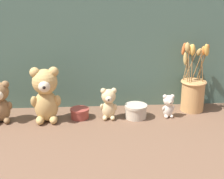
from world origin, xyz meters
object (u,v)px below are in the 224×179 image
teddy_bear_tiny (168,105)px  decorative_tin_short (80,113)px  teddy_bear_medium (0,101)px  flower_vase (193,90)px  teddy_bear_large (45,94)px  teddy_bear_small (109,103)px  decorative_tin_tall (136,111)px

teddy_bear_tiny → decorative_tin_short: size_ratio=1.26×
teddy_bear_medium → flower_vase: size_ratio=0.56×
teddy_bear_large → teddy_bear_tiny: 0.57m
teddy_bear_tiny → teddy_bear_large: bearing=-178.8°
teddy_bear_medium → teddy_bear_small: teddy_bear_medium is taller
teddy_bear_small → teddy_bear_tiny: bearing=0.4°
teddy_bear_medium → teddy_bear_tiny: teddy_bear_medium is taller
teddy_bear_small → decorative_tin_tall: bearing=3.0°
teddy_bear_small → decorative_tin_short: bearing=173.8°
teddy_bear_large → teddy_bear_medium: 0.21m
teddy_bear_medium → teddy_bear_small: size_ratio=1.30×
teddy_bear_large → decorative_tin_tall: (0.42, 0.02, -0.10)m
decorative_tin_tall → decorative_tin_short: bearing=178.3°
teddy_bear_small → decorative_tin_short: 0.15m
teddy_bear_medium → decorative_tin_tall: bearing=1.1°
flower_vase → teddy_bear_tiny: bearing=-150.8°
teddy_bear_medium → decorative_tin_tall: 0.63m
flower_vase → decorative_tin_short: 0.57m
flower_vase → decorative_tin_tall: (-0.29, -0.07, -0.07)m
decorative_tin_short → teddy_bear_medium: bearing=-176.8°
teddy_bear_large → teddy_bear_medium: size_ratio=1.32×
teddy_bear_tiny → decorative_tin_tall: size_ratio=1.06×
teddy_bear_small → teddy_bear_tiny: teddy_bear_small is taller
teddy_bear_medium → teddy_bear_large: bearing=-1.2°
teddy_bear_medium → flower_vase: flower_vase is taller
teddy_bear_large → teddy_bear_medium: teddy_bear_large is taller
teddy_bear_medium → teddy_bear_small: 0.50m
teddy_bear_medium → flower_vase: 0.92m
teddy_bear_large → teddy_bear_small: bearing=2.0°
teddy_bear_tiny → flower_vase: flower_vase is taller
decorative_tin_tall → decorative_tin_short: (-0.26, 0.01, -0.01)m
teddy_bear_large → decorative_tin_short: (0.15, 0.02, -0.11)m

